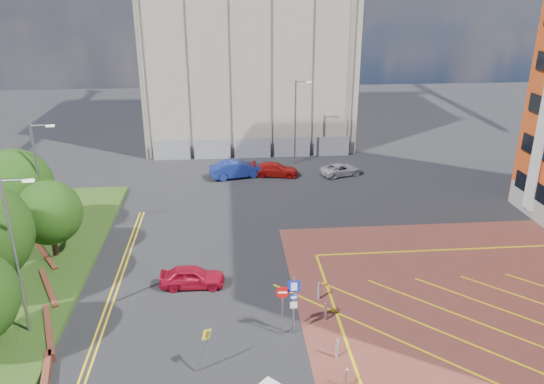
{
  "coord_description": "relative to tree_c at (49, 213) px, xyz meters",
  "views": [
    {
      "loc": [
        -2.45,
        -20.83,
        16.23
      ],
      "look_at": [
        -0.27,
        4.3,
        6.34
      ],
      "focal_mm": 35.0,
      "sensor_mm": 36.0,
      "label": 1
    }
  ],
  "objects": [
    {
      "name": "lamp_back",
      "position": [
        17.58,
        18.0,
        1.17
      ],
      "size": [
        1.53,
        0.16,
        8.0
      ],
      "color": "#9EA0A8",
      "rests_on": "ground"
    },
    {
      "name": "bollard_row",
      "position": [
        15.8,
        -11.67,
        -2.72
      ],
      "size": [
        0.14,
        11.14,
        0.9
      ],
      "color": "#9EA0A8",
      "rests_on": "forecourt"
    },
    {
      "name": "ground",
      "position": [
        13.5,
        -10.0,
        -3.19
      ],
      "size": [
        140.0,
        140.0,
        0.0
      ],
      "primitive_type": "plane",
      "color": "black",
      "rests_on": "ground"
    },
    {
      "name": "tree_c",
      "position": [
        0.0,
        0.0,
        0.0
      ],
      "size": [
        4.0,
        4.0,
        4.9
      ],
      "color": "#3D2B1C",
      "rests_on": "grass_bed"
    },
    {
      "name": "sign_cluster",
      "position": [
        13.8,
        -9.02,
        -1.24
      ],
      "size": [
        1.17,
        0.12,
        3.2
      ],
      "color": "#9EA0A8",
      "rests_on": "ground"
    },
    {
      "name": "construction_fence",
      "position": [
        14.5,
        20.0,
        -2.19
      ],
      "size": [
        21.6,
        0.06,
        2.0
      ],
      "primitive_type": "cube",
      "color": "gray",
      "rests_on": "ground"
    },
    {
      "name": "car_red_back",
      "position": [
        15.27,
        14.43,
        -2.58
      ],
      "size": [
        4.42,
        2.39,
        1.22
      ],
      "primitive_type": "imported",
      "rotation": [
        0.0,
        0.0,
        1.4
      ],
      "color": "#A3110E",
      "rests_on": "ground"
    },
    {
      "name": "construction_building",
      "position": [
        13.5,
        30.0,
        7.81
      ],
      "size": [
        21.2,
        19.2,
        22.0
      ],
      "primitive_type": "cube",
      "color": "#AC9E8D",
      "rests_on": "ground"
    },
    {
      "name": "lamp_left_near",
      "position": [
        1.08,
        -8.0,
        1.47
      ],
      "size": [
        1.53,
        0.16,
        8.0
      ],
      "color": "#9EA0A8",
      "rests_on": "grass_bed"
    },
    {
      "name": "tree_d",
      "position": [
        -3.0,
        3.0,
        0.68
      ],
      "size": [
        5.0,
        5.0,
        6.08
      ],
      "color": "#3D2B1C",
      "rests_on": "grass_bed"
    },
    {
      "name": "retaining_wall",
      "position": [
        1.7,
        -8.0,
        -2.99
      ],
      "size": [
        6.06,
        20.33,
        0.4
      ],
      "color": "brown",
      "rests_on": "ground"
    },
    {
      "name": "car_red_left",
      "position": [
        8.77,
        -4.06,
        -2.56
      ],
      "size": [
        3.75,
        1.62,
        1.26
      ],
      "primitive_type": "imported",
      "rotation": [
        0.0,
        0.0,
        1.53
      ],
      "color": "#AE0E27",
      "rests_on": "ground"
    },
    {
      "name": "car_silver_back",
      "position": [
        21.28,
        14.09,
        -2.66
      ],
      "size": [
        4.23,
        2.94,
        1.07
      ],
      "primitive_type": "imported",
      "rotation": [
        0.0,
        0.0,
        1.9
      ],
      "color": "silver",
      "rests_on": "ground"
    },
    {
      "name": "car_blue_back",
      "position": [
        11.79,
        14.33,
        -2.41
      ],
      "size": [
        5.02,
        2.68,
        1.57
      ],
      "primitive_type": "imported",
      "rotation": [
        0.0,
        0.0,
        1.79
      ],
      "color": "navy",
      "rests_on": "ground"
    },
    {
      "name": "warning_sign",
      "position": [
        9.73,
        -11.39,
        -1.76
      ],
      "size": [
        0.84,
        0.43,
        2.24
      ],
      "color": "#9EA0A8",
      "rests_on": "ground"
    },
    {
      "name": "lamp_left_far",
      "position": [
        -0.92,
        2.0,
        1.47
      ],
      "size": [
        1.53,
        0.16,
        8.0
      ],
      "color": "#9EA0A8",
      "rests_on": "grass_bed"
    }
  ]
}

